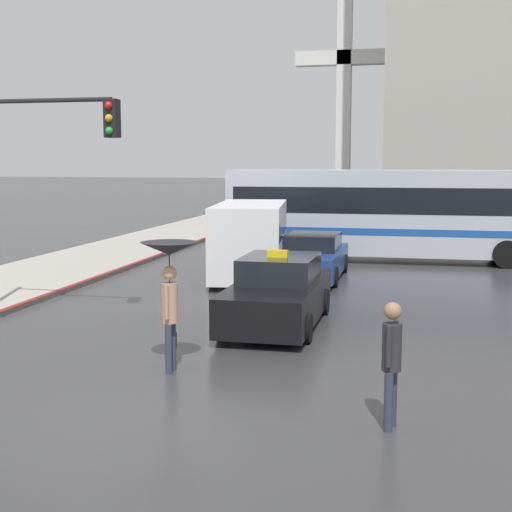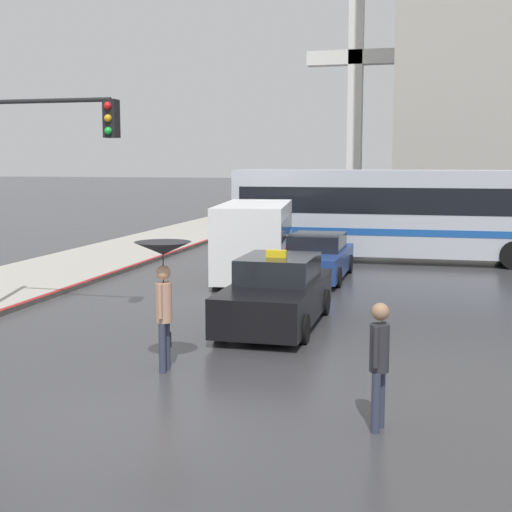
{
  "view_description": "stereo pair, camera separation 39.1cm",
  "coord_description": "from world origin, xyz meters",
  "px_view_note": "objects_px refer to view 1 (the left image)",
  "views": [
    {
      "loc": [
        3.95,
        -8.7,
        3.58
      ],
      "look_at": [
        0.3,
        7.42,
        1.4
      ],
      "focal_mm": 50.0,
      "sensor_mm": 36.0,
      "label": 1
    },
    {
      "loc": [
        4.33,
        -8.61,
        3.58
      ],
      "look_at": [
        0.3,
        7.42,
        1.4
      ],
      "focal_mm": 50.0,
      "sensor_mm": 36.0,
      "label": 2
    }
  ],
  "objects_px": {
    "sedan_red": "(312,258)",
    "pedestrian_man": "(392,356)",
    "monument_cross": "(344,92)",
    "ambulance_van": "(250,237)",
    "city_bus": "(388,210)",
    "taxi": "(278,294)",
    "traffic_light": "(31,160)",
    "pedestrian_with_umbrella": "(169,270)"
  },
  "relations": [
    {
      "from": "sedan_red",
      "to": "pedestrian_man",
      "type": "bearing_deg",
      "value": 103.08
    },
    {
      "from": "sedan_red",
      "to": "monument_cross",
      "type": "relative_size",
      "value": 0.32
    },
    {
      "from": "ambulance_van",
      "to": "city_bus",
      "type": "bearing_deg",
      "value": -135.04
    },
    {
      "from": "taxi",
      "to": "traffic_light",
      "type": "bearing_deg",
      "value": 10.58
    },
    {
      "from": "city_bus",
      "to": "traffic_light",
      "type": "height_order",
      "value": "traffic_light"
    },
    {
      "from": "taxi",
      "to": "pedestrian_with_umbrella",
      "type": "relative_size",
      "value": 2.0
    },
    {
      "from": "pedestrian_with_umbrella",
      "to": "monument_cross",
      "type": "xyz_separation_m",
      "value": [
        -0.72,
        35.39,
        6.23
      ]
    },
    {
      "from": "pedestrian_with_umbrella",
      "to": "pedestrian_man",
      "type": "height_order",
      "value": "pedestrian_with_umbrella"
    },
    {
      "from": "pedestrian_with_umbrella",
      "to": "pedestrian_man",
      "type": "relative_size",
      "value": 1.29
    },
    {
      "from": "monument_cross",
      "to": "ambulance_van",
      "type": "bearing_deg",
      "value": -90.43
    },
    {
      "from": "monument_cross",
      "to": "pedestrian_with_umbrella",
      "type": "bearing_deg",
      "value": -88.83
    },
    {
      "from": "sedan_red",
      "to": "monument_cross",
      "type": "distance_m",
      "value": 26.08
    },
    {
      "from": "taxi",
      "to": "ambulance_van",
      "type": "bearing_deg",
      "value": -71.34
    },
    {
      "from": "sedan_red",
      "to": "city_bus",
      "type": "xyz_separation_m",
      "value": [
        2.09,
        4.68,
        1.19
      ]
    },
    {
      "from": "pedestrian_man",
      "to": "monument_cross",
      "type": "height_order",
      "value": "monument_cross"
    },
    {
      "from": "sedan_red",
      "to": "pedestrian_man",
      "type": "height_order",
      "value": "pedestrian_man"
    },
    {
      "from": "pedestrian_man",
      "to": "monument_cross",
      "type": "distance_m",
      "value": 38.16
    },
    {
      "from": "taxi",
      "to": "sedan_red",
      "type": "height_order",
      "value": "taxi"
    },
    {
      "from": "ambulance_van",
      "to": "pedestrian_man",
      "type": "distance_m",
      "value": 12.67
    },
    {
      "from": "taxi",
      "to": "city_bus",
      "type": "xyz_separation_m",
      "value": [
        1.9,
        11.22,
        1.13
      ]
    },
    {
      "from": "sedan_red",
      "to": "city_bus",
      "type": "distance_m",
      "value": 5.26
    },
    {
      "from": "ambulance_van",
      "to": "pedestrian_with_umbrella",
      "type": "relative_size",
      "value": 2.36
    },
    {
      "from": "pedestrian_with_umbrella",
      "to": "traffic_light",
      "type": "height_order",
      "value": "traffic_light"
    },
    {
      "from": "sedan_red",
      "to": "pedestrian_with_umbrella",
      "type": "height_order",
      "value": "pedestrian_with_umbrella"
    },
    {
      "from": "sedan_red",
      "to": "pedestrian_man",
      "type": "distance_m",
      "value": 12.61
    },
    {
      "from": "pedestrian_with_umbrella",
      "to": "taxi",
      "type": "bearing_deg",
      "value": -17.19
    },
    {
      "from": "pedestrian_with_umbrella",
      "to": "monument_cross",
      "type": "distance_m",
      "value": 35.94
    },
    {
      "from": "pedestrian_with_umbrella",
      "to": "city_bus",
      "type": "bearing_deg",
      "value": -12.42
    },
    {
      "from": "city_bus",
      "to": "pedestrian_man",
      "type": "relative_size",
      "value": 6.66
    },
    {
      "from": "city_bus",
      "to": "traffic_light",
      "type": "xyz_separation_m",
      "value": [
        -7.21,
        -12.21,
        1.8
      ]
    },
    {
      "from": "sedan_red",
      "to": "pedestrian_man",
      "type": "relative_size",
      "value": 2.59
    },
    {
      "from": "sedan_red",
      "to": "pedestrian_with_umbrella",
      "type": "bearing_deg",
      "value": 84.92
    },
    {
      "from": "pedestrian_with_umbrella",
      "to": "ambulance_van",
      "type": "bearing_deg",
      "value": 4.14
    },
    {
      "from": "pedestrian_man",
      "to": "monument_cross",
      "type": "bearing_deg",
      "value": -160.79
    },
    {
      "from": "pedestrian_with_umbrella",
      "to": "traffic_light",
      "type": "relative_size",
      "value": 0.43
    },
    {
      "from": "ambulance_van",
      "to": "pedestrian_man",
      "type": "height_order",
      "value": "ambulance_van"
    },
    {
      "from": "monument_cross",
      "to": "city_bus",
      "type": "bearing_deg",
      "value": -79.56
    },
    {
      "from": "city_bus",
      "to": "monument_cross",
      "type": "height_order",
      "value": "monument_cross"
    },
    {
      "from": "ambulance_van",
      "to": "city_bus",
      "type": "xyz_separation_m",
      "value": [
        3.93,
        5.2,
        0.54
      ]
    },
    {
      "from": "sedan_red",
      "to": "taxi",
      "type": "bearing_deg",
      "value": 91.67
    },
    {
      "from": "taxi",
      "to": "traffic_light",
      "type": "distance_m",
      "value": 6.15
    },
    {
      "from": "sedan_red",
      "to": "ambulance_van",
      "type": "xyz_separation_m",
      "value": [
        -1.84,
        -0.52,
        0.65
      ]
    }
  ]
}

